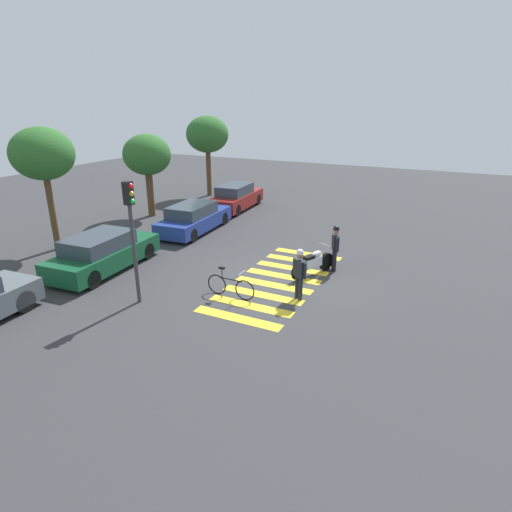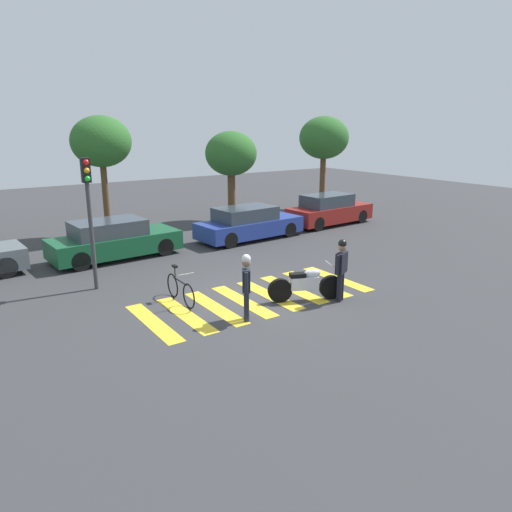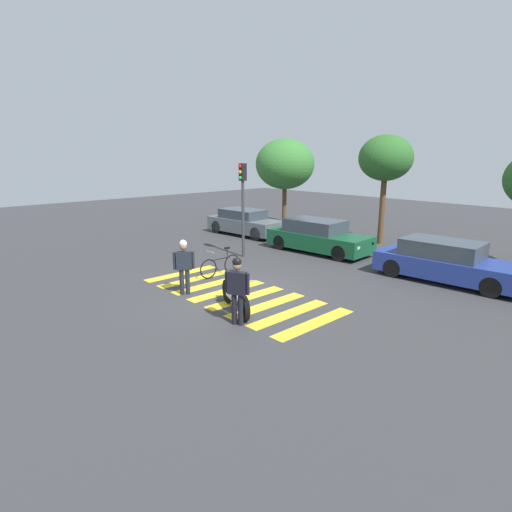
{
  "view_description": "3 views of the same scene",
  "coord_description": "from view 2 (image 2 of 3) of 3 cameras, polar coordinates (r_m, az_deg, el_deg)",
  "views": [
    {
      "loc": [
        -13.04,
        -5.48,
        6.15
      ],
      "look_at": [
        0.22,
        1.02,
        0.72
      ],
      "focal_mm": 29.7,
      "sensor_mm": 36.0,
      "label": 1
    },
    {
      "loc": [
        -7.3,
        -10.75,
        4.87
      ],
      "look_at": [
        0.83,
        1.23,
        0.84
      ],
      "focal_mm": 33.67,
      "sensor_mm": 36.0,
      "label": 2
    },
    {
      "loc": [
        9.49,
        -7.93,
        4.28
      ],
      "look_at": [
        -0.21,
        1.02,
        1.03
      ],
      "focal_mm": 29.04,
      "sensor_mm": 36.0,
      "label": 3
    }
  ],
  "objects": [
    {
      "name": "street_tree_mid",
      "position": [
        21.8,
        -17.92,
        12.72
      ],
      "size": [
        2.52,
        2.52,
        5.19
      ],
      "color": "brown",
      "rests_on": "ground_plane"
    },
    {
      "name": "street_tree_far",
      "position": [
        24.45,
        -2.99,
        11.94
      ],
      "size": [
        2.57,
        2.57,
        4.49
      ],
      "color": "brown",
      "rests_on": "ground_plane"
    },
    {
      "name": "police_motorcycle",
      "position": [
        13.62,
        5.91,
        -3.39
      ],
      "size": [
        2.08,
        1.04,
        1.06
      ],
      "color": "black",
      "rests_on": "ground_plane"
    },
    {
      "name": "leaning_bicycle",
      "position": [
        13.58,
        -8.99,
        -3.94
      ],
      "size": [
        0.46,
        1.77,
        1.01
      ],
      "color": "black",
      "rests_on": "ground_plane"
    },
    {
      "name": "ground_plane",
      "position": [
        13.88,
        0.03,
        -5.0
      ],
      "size": [
        60.0,
        60.0,
        0.0
      ],
      "primitive_type": "plane",
      "color": "#38383A"
    },
    {
      "name": "street_tree_end",
      "position": [
        28.09,
        8.08,
        13.66
      ],
      "size": [
        2.78,
        2.78,
        5.25
      ],
      "color": "brown",
      "rests_on": "ground_plane"
    },
    {
      "name": "car_maroon_wagon",
      "position": [
        23.99,
        8.68,
        5.39
      ],
      "size": [
        4.61,
        1.96,
        1.51
      ],
      "color": "black",
      "rests_on": "ground_plane"
    },
    {
      "name": "officer_on_foot",
      "position": [
        12.03,
        -1.15,
        -3.21
      ],
      "size": [
        0.42,
        0.57,
        1.74
      ],
      "color": "#1E232D",
      "rests_on": "ground_plane"
    },
    {
      "name": "car_green_compact",
      "position": [
        18.47,
        -16.56,
        1.83
      ],
      "size": [
        4.78,
        2.13,
        1.45
      ],
      "color": "black",
      "rests_on": "ground_plane"
    },
    {
      "name": "traffic_light_pole",
      "position": [
        14.77,
        -19.25,
        6.04
      ],
      "size": [
        0.25,
        0.34,
        3.92
      ],
      "color": "#38383D",
      "rests_on": "ground_plane"
    },
    {
      "name": "officer_by_motorcycle",
      "position": [
        13.55,
        10.11,
        -1.15
      ],
      "size": [
        0.61,
        0.39,
        1.79
      ],
      "color": "black",
      "rests_on": "ground_plane"
    },
    {
      "name": "crosswalk_stripes",
      "position": [
        13.88,
        0.03,
        -4.99
      ],
      "size": [
        6.75,
        2.88,
        0.01
      ],
      "color": "yellow",
      "rests_on": "ground_plane"
    },
    {
      "name": "car_blue_hatchback",
      "position": [
        20.7,
        -0.89,
        3.85
      ],
      "size": [
        4.8,
        2.08,
        1.42
      ],
      "color": "black",
      "rests_on": "ground_plane"
    }
  ]
}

